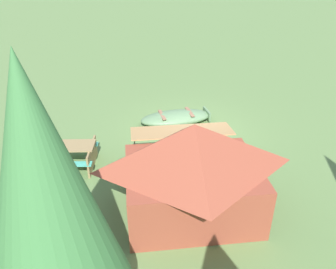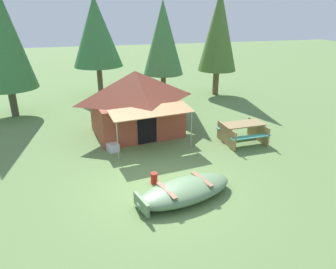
% 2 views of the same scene
% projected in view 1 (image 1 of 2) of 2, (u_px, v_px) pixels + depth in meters
% --- Properties ---
extents(ground_plane, '(80.00, 80.00, 0.00)m').
position_uv_depth(ground_plane, '(190.00, 132.00, 13.05)').
color(ground_plane, '#5E7D45').
extents(beached_rowboat, '(3.10, 1.90, 0.47)m').
position_uv_depth(beached_rowboat, '(176.00, 117.00, 13.63)').
color(beached_rowboat, '#5D7E56').
rests_on(beached_rowboat, ground_plane).
extents(canvas_cabin_tent, '(3.93, 4.11, 2.62)m').
position_uv_depth(canvas_cabin_tent, '(193.00, 169.00, 8.47)').
color(canvas_cabin_tent, '#97432F').
rests_on(canvas_cabin_tent, ground_plane).
extents(picnic_table, '(1.64, 1.50, 0.78)m').
position_uv_depth(picnic_table, '(70.00, 153.00, 10.79)').
color(picnic_table, '#94794E').
rests_on(picnic_table, ground_plane).
extents(cooler_box, '(0.49, 0.54, 0.30)m').
position_uv_depth(cooler_box, '(228.00, 172.00, 10.42)').
color(cooler_box, silver).
rests_on(cooler_box, ground_plane).
extents(fuel_can, '(0.23, 0.23, 0.35)m').
position_uv_depth(fuel_can, '(193.00, 131.00, 12.78)').
color(fuel_can, red).
rests_on(fuel_can, ground_plane).
extents(pine_tree_side, '(2.07, 2.07, 5.37)m').
position_uv_depth(pine_tree_side, '(44.00, 193.00, 4.22)').
color(pine_tree_side, '#49452D').
rests_on(pine_tree_side, ground_plane).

